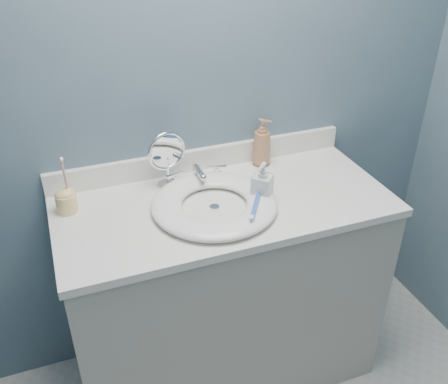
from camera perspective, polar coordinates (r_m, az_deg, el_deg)
name	(u,v)px	position (r m, az deg, el deg)	size (l,w,h in m)	color
back_wall	(199,92)	(1.91, -2.89, 11.29)	(2.20, 0.02, 2.40)	#4D6074
vanity_cabinet	(225,294)	(2.10, 0.06, -11.62)	(1.20, 0.55, 0.85)	#A9A59A
countertop	(225,205)	(1.82, 0.07, -1.47)	(1.22, 0.57, 0.03)	white
backsplash	(202,159)	(2.01, -2.58, 3.80)	(1.22, 0.02, 0.09)	white
basin	(214,204)	(1.77, -1.11, -1.35)	(0.45, 0.45, 0.04)	white
drain	(214,207)	(1.77, -1.10, -1.76)	(0.04, 0.04, 0.01)	silver
faucet	(197,176)	(1.92, -3.08, 1.85)	(0.25, 0.13, 0.07)	silver
makeup_mirror	(167,157)	(1.86, -6.54, 3.96)	(0.15, 0.09, 0.23)	silver
soap_bottle_amber	(262,142)	(2.02, 4.36, 5.70)	(0.08, 0.08, 0.20)	#AC6F4D
soap_bottle_clear	(262,182)	(1.79, 4.41, 1.13)	(0.07, 0.07, 0.15)	silver
toothbrush_holder	(66,200)	(1.82, -17.60, -0.82)	(0.07, 0.07, 0.21)	#FED47F
toothbrush_lying	(255,207)	(1.71, 3.57, -1.71)	(0.10, 0.15, 0.02)	#335DB4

